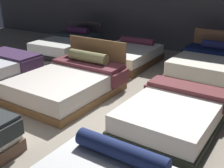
{
  "coord_description": "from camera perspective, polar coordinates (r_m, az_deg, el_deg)",
  "views": [
    {
      "loc": [
        2.38,
        -3.64,
        2.35
      ],
      "look_at": [
        0.09,
        0.19,
        0.6
      ],
      "focal_mm": 44.43,
      "sensor_mm": 36.0,
      "label": 1
    }
  ],
  "objects": [
    {
      "name": "bed_8",
      "position": [
        9.25,
        -8.95,
        8.07
      ],
      "size": [
        1.62,
        2.19,
        0.88
      ],
      "rotation": [
        0.0,
        0.0,
        0.04
      ],
      "color": "#252125",
      "rests_on": "ground_plane"
    },
    {
      "name": "bed_10",
      "position": [
        7.26,
        19.79,
        3.6
      ],
      "size": [
        1.82,
        2.09,
        1.0
      ],
      "rotation": [
        0.0,
        0.0,
        -0.06
      ],
      "color": "brown",
      "rests_on": "ground_plane"
    },
    {
      "name": "bed_6",
      "position": [
        4.73,
        12.39,
        -5.95
      ],
      "size": [
        1.58,
        1.98,
        0.5
      ],
      "rotation": [
        0.0,
        0.0,
        -0.05
      ],
      "color": "black",
      "rests_on": "ground_plane"
    },
    {
      "name": "bed_9",
      "position": [
        7.92,
        2.92,
        5.85
      ],
      "size": [
        1.56,
        2.06,
        0.63
      ],
      "rotation": [
        0.0,
        0.0,
        -0.02
      ],
      "color": "brown",
      "rests_on": "ground_plane"
    },
    {
      "name": "bed_5",
      "position": [
        5.84,
        -8.69,
        0.3
      ],
      "size": [
        1.78,
        2.23,
        1.02
      ],
      "rotation": [
        0.0,
        0.0,
        -0.04
      ],
      "color": "brown",
      "rests_on": "ground_plane"
    },
    {
      "name": "ground_plane",
      "position": [
        4.95,
        -2.03,
        -7.08
      ],
      "size": [
        18.0,
        18.0,
        0.02
      ],
      "primitive_type": "cube",
      "color": "gray"
    }
  ]
}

